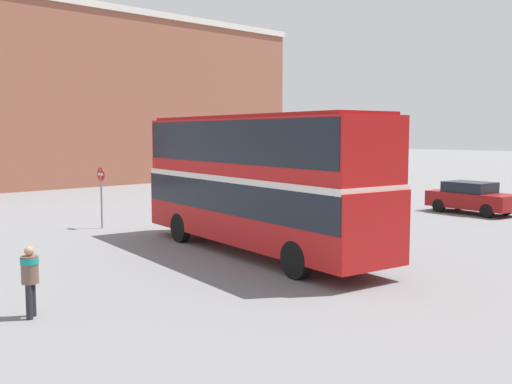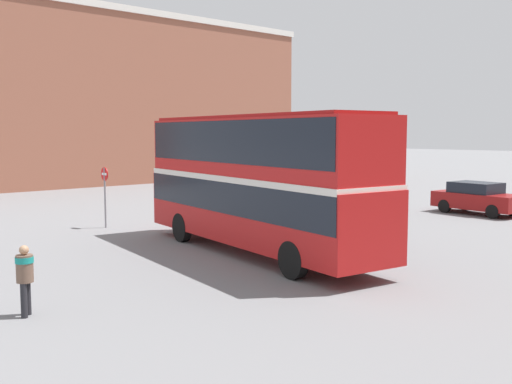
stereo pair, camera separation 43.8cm
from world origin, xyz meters
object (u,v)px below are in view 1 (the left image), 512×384
object	(u,v)px
pedestrian_foreground	(30,274)
no_entry_sign	(101,188)
double_decker_bus	(256,175)
parked_car_kerb_near	(472,197)

from	to	relation	value
pedestrian_foreground	no_entry_sign	bearing A→B (deg)	-86.49
double_decker_bus	parked_car_kerb_near	xyz separation A→B (m)	(0.18, 14.84, -1.85)
parked_car_kerb_near	no_entry_sign	size ratio (longest dim) A/B	1.73
double_decker_bus	pedestrian_foreground	size ratio (longest dim) A/B	7.12
double_decker_bus	no_entry_sign	bearing A→B (deg)	-163.73
double_decker_bus	parked_car_kerb_near	world-z (taller)	double_decker_bus
double_decker_bus	pedestrian_foreground	distance (m)	8.82
parked_car_kerb_near	double_decker_bus	bearing A→B (deg)	-85.13
double_decker_bus	pedestrian_foreground	bearing A→B (deg)	-69.64
double_decker_bus	no_entry_sign	world-z (taller)	double_decker_bus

